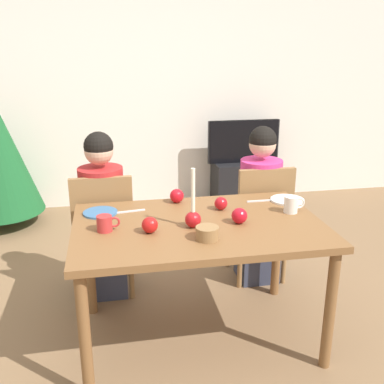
% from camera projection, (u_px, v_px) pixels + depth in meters
% --- Properties ---
extents(ground_plane, '(7.68, 7.68, 0.00)m').
position_uv_depth(ground_plane, '(198.00, 336.00, 2.75)').
color(ground_plane, brown).
extents(back_wall, '(6.40, 0.10, 2.60)m').
position_uv_depth(back_wall, '(150.00, 85.00, 4.77)').
color(back_wall, silver).
rests_on(back_wall, ground).
extents(dining_table, '(1.40, 0.90, 0.75)m').
position_uv_depth(dining_table, '(199.00, 237.00, 2.54)').
color(dining_table, brown).
rests_on(dining_table, ground).
extents(chair_left, '(0.40, 0.40, 0.90)m').
position_uv_depth(chair_left, '(104.00, 228.00, 3.06)').
color(chair_left, olive).
rests_on(chair_left, ground).
extents(chair_right, '(0.40, 0.40, 0.90)m').
position_uv_depth(chair_right, '(260.00, 217.00, 3.26)').
color(chair_right, olive).
rests_on(chair_right, ground).
extents(person_left_child, '(0.30, 0.30, 1.17)m').
position_uv_depth(person_left_child, '(103.00, 218.00, 3.07)').
color(person_left_child, '#33384C').
rests_on(person_left_child, ground).
extents(person_right_child, '(0.30, 0.30, 1.17)m').
position_uv_depth(person_right_child, '(259.00, 208.00, 3.27)').
color(person_right_child, '#33384C').
rests_on(person_right_child, ground).
extents(tv_stand, '(0.64, 0.40, 0.48)m').
position_uv_depth(tv_stand, '(242.00, 183.00, 4.99)').
color(tv_stand, black).
rests_on(tv_stand, ground).
extents(tv, '(0.79, 0.05, 0.46)m').
position_uv_depth(tv, '(244.00, 141.00, 4.85)').
color(tv, black).
rests_on(tv, tv_stand).
extents(candle_centerpiece, '(0.09, 0.09, 0.34)m').
position_uv_depth(candle_centerpiece, '(193.00, 215.00, 2.44)').
color(candle_centerpiece, red).
rests_on(candle_centerpiece, dining_table).
extents(plate_left, '(0.20, 0.20, 0.01)m').
position_uv_depth(plate_left, '(100.00, 213.00, 2.66)').
color(plate_left, teal).
rests_on(plate_left, dining_table).
extents(plate_right, '(0.22, 0.22, 0.01)m').
position_uv_depth(plate_right, '(287.00, 200.00, 2.87)').
color(plate_right, white).
rests_on(plate_right, dining_table).
extents(mug_left, '(0.13, 0.08, 0.09)m').
position_uv_depth(mug_left, '(105.00, 223.00, 2.40)').
color(mug_left, '#B72D2D').
rests_on(mug_left, dining_table).
extents(mug_right, '(0.13, 0.08, 0.10)m').
position_uv_depth(mug_right, '(292.00, 204.00, 2.66)').
color(mug_right, silver).
rests_on(mug_right, dining_table).
extents(fork_left, '(0.18, 0.04, 0.01)m').
position_uv_depth(fork_left, '(130.00, 211.00, 2.68)').
color(fork_left, silver).
rests_on(fork_left, dining_table).
extents(fork_right, '(0.18, 0.01, 0.01)m').
position_uv_depth(fork_right, '(261.00, 201.00, 2.86)').
color(fork_right, silver).
rests_on(fork_right, dining_table).
extents(bowl_walnuts, '(0.12, 0.12, 0.07)m').
position_uv_depth(bowl_walnuts, '(208.00, 233.00, 2.30)').
color(bowl_walnuts, olive).
rests_on(bowl_walnuts, dining_table).
extents(apple_near_candle, '(0.08, 0.08, 0.08)m').
position_uv_depth(apple_near_candle, '(221.00, 203.00, 2.71)').
color(apple_near_candle, '#AF1219').
rests_on(apple_near_candle, dining_table).
extents(apple_by_left_plate, '(0.09, 0.09, 0.09)m').
position_uv_depth(apple_by_left_plate, '(239.00, 216.00, 2.50)').
color(apple_by_left_plate, red).
rests_on(apple_by_left_plate, dining_table).
extents(apple_by_right_mug, '(0.09, 0.09, 0.09)m').
position_uv_depth(apple_by_right_mug, '(150.00, 225.00, 2.37)').
color(apple_by_right_mug, red).
rests_on(apple_by_right_mug, dining_table).
extents(apple_far_edge, '(0.09, 0.09, 0.09)m').
position_uv_depth(apple_far_edge, '(177.00, 196.00, 2.83)').
color(apple_far_edge, red).
rests_on(apple_far_edge, dining_table).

